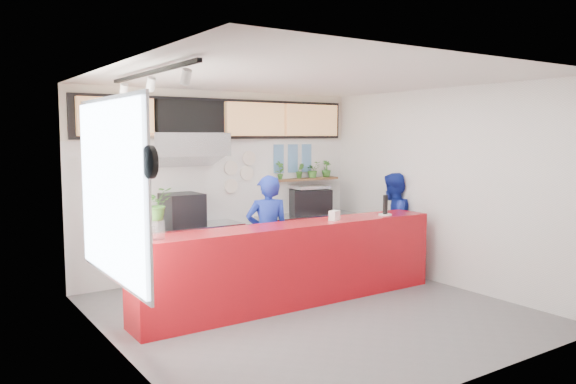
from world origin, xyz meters
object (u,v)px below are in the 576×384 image
panini_oven (182,210)px  staff_right (392,223)px  espresso_machine (310,202)px  staff_center (268,235)px  service_counter (294,264)px  pepper_mill (385,205)px

panini_oven → staff_right: size_ratio=0.34×
espresso_machine → staff_right: 1.50m
staff_center → panini_oven: bearing=-34.1°
service_counter → panini_oven: 2.07m
staff_center → staff_right: (2.39, -0.07, -0.03)m
service_counter → staff_right: bearing=13.1°
staff_center → espresso_machine: bearing=-122.5°
panini_oven → staff_right: bearing=-22.2°
espresso_machine → pepper_mill: bearing=-68.9°
panini_oven → espresso_machine: size_ratio=0.82×
panini_oven → pepper_mill: panini_oven is taller
panini_oven → pepper_mill: (2.43, -1.87, 0.11)m
service_counter → pepper_mill: size_ratio=15.79×
espresso_machine → staff_right: staff_right is taller
service_counter → staff_center: staff_center is taller
service_counter → staff_center: 0.70m
staff_right → pepper_mill: (-0.76, -0.62, 0.43)m
staff_center → pepper_mill: bearing=178.3°
staff_center → staff_right: staff_center is taller
panini_oven → staff_right: (3.20, -1.25, -0.32)m
service_counter → panini_oven: panini_oven is taller
staff_right → staff_center: bearing=-19.1°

